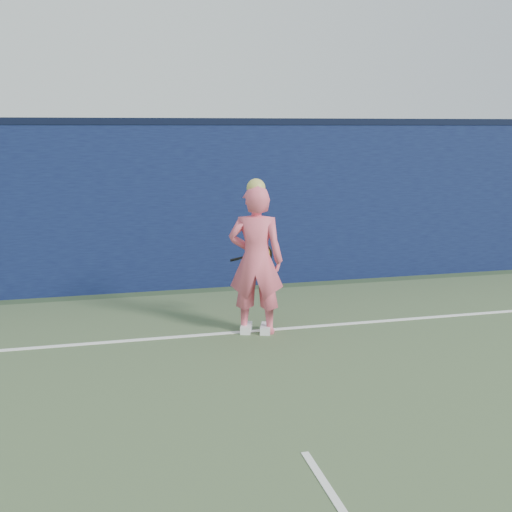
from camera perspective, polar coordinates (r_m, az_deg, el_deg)
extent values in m
cube|color=#0C1235|center=(9.99, -5.45, 4.34)|extent=(24.00, 0.40, 2.50)
cube|color=black|center=(9.92, -5.59, 11.82)|extent=(24.00, 0.42, 0.10)
imported|color=#F05D73|center=(7.67, 0.00, -0.41)|extent=(0.76, 0.62, 1.80)
sphere|color=#BFB855|center=(7.54, 0.00, 6.08)|extent=(0.22, 0.22, 0.22)
cube|color=white|center=(7.88, 0.87, -6.49)|extent=(0.21, 0.30, 0.10)
cube|color=white|center=(7.90, -0.87, -6.44)|extent=(0.21, 0.30, 0.10)
torus|color=black|center=(8.06, 0.40, 0.19)|extent=(0.30, 0.13, 0.30)
torus|color=orange|center=(8.06, 0.40, 0.19)|extent=(0.25, 0.10, 0.25)
cylinder|color=beige|center=(8.06, 0.40, 0.19)|extent=(0.24, 0.09, 0.24)
cylinder|color=black|center=(8.15, -1.07, -0.10)|extent=(0.26, 0.14, 0.10)
cylinder|color=black|center=(8.21, -1.89, -0.31)|extent=(0.13, 0.08, 0.07)
cube|color=white|center=(7.85, -2.54, -6.85)|extent=(11.00, 0.08, 0.01)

